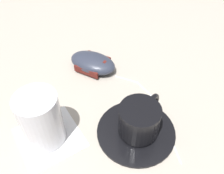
# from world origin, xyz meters

# --- Properties ---
(ground_plane) EXTENTS (3.00, 3.00, 0.00)m
(ground_plane) POSITION_xyz_m (0.00, 0.00, 0.00)
(ground_plane) COLOR #B2A899
(saucer) EXTENTS (0.15, 0.15, 0.01)m
(saucer) POSITION_xyz_m (0.09, 0.02, 0.00)
(saucer) COLOR black
(saucer) RESTS_ON ground
(coffee_cup) EXTENTS (0.08, 0.11, 0.06)m
(coffee_cup) POSITION_xyz_m (0.09, 0.03, 0.04)
(coffee_cup) COLOR black
(coffee_cup) RESTS_ON saucer
(computer_mouse) EXTENTS (0.12, 0.08, 0.04)m
(computer_mouse) POSITION_xyz_m (-0.10, 0.13, 0.02)
(computer_mouse) COLOR #2D3342
(computer_mouse) RESTS_ON ground
(mouse_cable) EXTENTS (0.22, 0.14, 0.00)m
(mouse_cable) POSITION_xyz_m (0.08, 0.10, 0.00)
(mouse_cable) COLOR white
(mouse_cable) RESTS_ON ground
(napkin_under_glass) EXTENTS (0.15, 0.15, 0.00)m
(napkin_under_glass) POSITION_xyz_m (-0.04, -0.08, 0.00)
(napkin_under_glass) COLOR white
(napkin_under_glass) RESTS_ON ground
(drinking_glass) EXTENTS (0.07, 0.07, 0.11)m
(drinking_glass) POSITION_xyz_m (-0.05, -0.08, 0.06)
(drinking_glass) COLOR silver
(drinking_glass) RESTS_ON napkin_under_glass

